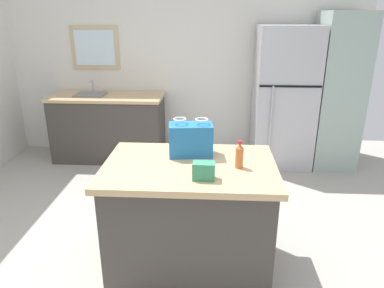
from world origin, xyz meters
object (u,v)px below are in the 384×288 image
object	(u,v)px
tall_cabinet	(337,92)
bottle	(239,156)
small_box	(204,171)
shopping_bag	(191,139)
kitchen_island	(190,217)
refrigerator	(284,98)

from	to	relation	value
tall_cabinet	bottle	world-z (taller)	tall_cabinet
small_box	shopping_bag	bearing A→B (deg)	104.71
kitchen_island	refrigerator	size ratio (longest dim) A/B	0.70
small_box	kitchen_island	bearing A→B (deg)	114.28
refrigerator	small_box	bearing A→B (deg)	-111.39
shopping_bag	bottle	distance (m)	0.43
bottle	tall_cabinet	bearing A→B (deg)	58.51
refrigerator	shopping_bag	size ratio (longest dim) A/B	5.20
shopping_bag	small_box	distance (m)	0.45
kitchen_island	tall_cabinet	xyz separation A→B (m)	(1.78, 2.29, 0.54)
shopping_bag	small_box	xyz separation A→B (m)	(0.11, -0.43, -0.07)
kitchen_island	shopping_bag	bearing A→B (deg)	90.96
tall_cabinet	shopping_bag	distance (m)	2.76
refrigerator	tall_cabinet	xyz separation A→B (m)	(0.68, 0.00, 0.08)
small_box	bottle	size ratio (longest dim) A/B	0.72
kitchen_island	tall_cabinet	bearing A→B (deg)	52.04
refrigerator	bottle	xyz separation A→B (m)	(-0.74, -2.32, 0.09)
kitchen_island	small_box	world-z (taller)	small_box
small_box	bottle	xyz separation A→B (m)	(0.25, 0.21, 0.03)
tall_cabinet	shopping_bag	xyz separation A→B (m)	(-1.79, -2.10, 0.04)
tall_cabinet	shopping_bag	world-z (taller)	tall_cabinet
bottle	shopping_bag	bearing A→B (deg)	148.22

